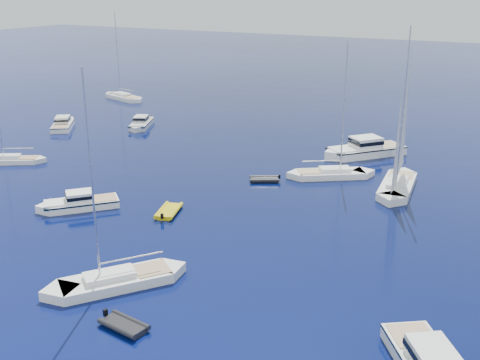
# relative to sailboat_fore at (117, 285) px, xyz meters

# --- Properties ---
(ground) EXTENTS (400.00, 400.00, 0.00)m
(ground) POSITION_rel_sailboat_fore_xyz_m (1.33, -5.72, 0.00)
(ground) COLOR #09135C
(ground) RESTS_ON ground
(motor_cruiser_left) EXTENTS (7.28, 7.71, 2.13)m
(motor_cruiser_left) POSITION_rel_sailboat_fore_xyz_m (-12.74, 9.78, 0.00)
(motor_cruiser_left) COLOR white
(motor_cruiser_left) RESTS_ON ground
(motor_cruiser_far_l) EXTENTS (6.96, 8.25, 2.19)m
(motor_cruiser_far_l) POSITION_rel_sailboat_fore_xyz_m (-37.53, 32.85, 0.00)
(motor_cruiser_far_l) COLOR white
(motor_cruiser_far_l) RESTS_ON ground
(motor_cruiser_distant) EXTENTS (10.01, 10.97, 2.99)m
(motor_cruiser_distant) POSITION_rel_sailboat_fore_xyz_m (5.59, 39.79, 0.00)
(motor_cruiser_distant) COLOR white
(motor_cruiser_distant) RESTS_ON ground
(motor_cruiser_horizon) EXTENTS (5.50, 8.25, 2.09)m
(motor_cruiser_horizon) POSITION_rel_sailboat_fore_xyz_m (-27.73, 38.61, 0.00)
(motor_cruiser_horizon) COLOR silver
(motor_cruiser_horizon) RESTS_ON ground
(sailboat_fore) EXTENTS (8.73, 10.42, 15.97)m
(sailboat_fore) POSITION_rel_sailboat_fore_xyz_m (0.00, 0.00, 0.00)
(sailboat_fore) COLOR white
(sailboat_fore) RESTS_ON ground
(sailboat_mid_l) EXTENTS (8.48, 6.34, 12.59)m
(sailboat_mid_l) POSITION_rel_sailboat_fore_xyz_m (-30.14, 16.99, 0.00)
(sailboat_mid_l) COLOR white
(sailboat_mid_l) RESTS_ON ground
(sailboat_centre) EXTENTS (10.03, 8.02, 15.16)m
(sailboat_centre) POSITION_rel_sailboat_fore_xyz_m (4.94, 30.01, 0.00)
(sailboat_centre) COLOR white
(sailboat_centre) RESTS_ON ground
(sailboat_sails_r) EXTENTS (4.27, 11.90, 17.11)m
(sailboat_sails_r) POSITION_rel_sailboat_fore_xyz_m (12.35, 29.44, 0.00)
(sailboat_sails_r) COLOR white
(sailboat_sails_r) RESTS_ON ground
(sailboat_far_l) EXTENTS (11.26, 5.80, 16.03)m
(sailboat_far_l) POSITION_rel_sailboat_fore_xyz_m (-43.75, 54.16, 0.00)
(sailboat_far_l) COLOR white
(sailboat_far_l) RESTS_ON ground
(tender_yellow) EXTENTS (3.24, 4.39, 0.95)m
(tender_yellow) POSITION_rel_sailboat_fore_xyz_m (-4.58, 12.84, 0.00)
(tender_yellow) COLOR gold
(tender_yellow) RESTS_ON ground
(tender_grey_near) EXTENTS (3.50, 2.25, 0.95)m
(tender_grey_near) POSITION_rel_sailboat_fore_xyz_m (3.91, -3.94, 0.00)
(tender_grey_near) COLOR black
(tender_grey_near) RESTS_ON ground
(tender_grey_far) EXTENTS (3.73, 3.20, 0.95)m
(tender_grey_far) POSITION_rel_sailboat_fore_xyz_m (-0.84, 25.20, 0.00)
(tender_grey_far) COLOR black
(tender_grey_far) RESTS_ON ground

